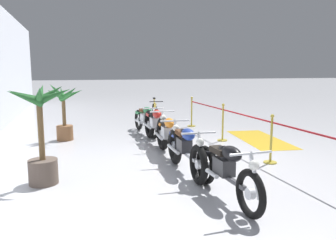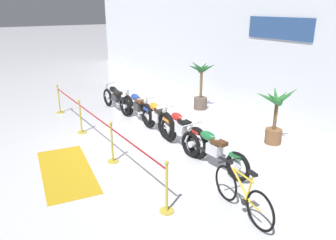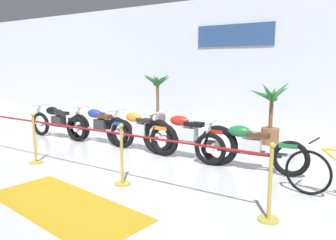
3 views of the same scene
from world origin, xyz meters
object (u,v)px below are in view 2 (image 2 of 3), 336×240
bicycle (242,195)px  stanchion_mid_right (112,148)px  motorcycle_blue_1 (138,108)px  stanchion_far_left (80,111)px  motorcycle_black_0 (116,98)px  motorcycle_red_3 (181,131)px  motorcycle_green_4 (213,150)px  floor_banner (66,171)px  potted_palm_right_of_row (275,116)px  motorcycle_orange_2 (157,118)px  stanchion_mid_left (81,122)px  stanchion_far_right (167,195)px  potted_palm_left_of_row (201,87)px

bicycle → stanchion_mid_right: bearing=-160.8°
motorcycle_blue_1 → stanchion_far_left: stanchion_far_left is taller
motorcycle_black_0 → motorcycle_blue_1: size_ratio=0.94×
motorcycle_red_3 → motorcycle_green_4: motorcycle_red_3 is taller
motorcycle_blue_1 → floor_banner: bearing=-54.1°
potted_palm_right_of_row → floor_banner: (-1.49, -5.36, -0.81)m
stanchion_far_left → floor_banner: bearing=-26.7°
motorcycle_black_0 → motorcycle_orange_2: 2.75m
potted_palm_right_of_row → motorcycle_green_4: bearing=-84.9°
motorcycle_black_0 → motorcycle_orange_2: size_ratio=0.95×
motorcycle_red_3 → motorcycle_green_4: (1.36, -0.03, -0.03)m
motorcycle_orange_2 → stanchion_far_left: size_ratio=0.30×
stanchion_mid_left → stanchion_mid_right: (2.32, 0.00, 0.00)m
bicycle → potted_palm_right_of_row: potted_palm_right_of_row is taller
motorcycle_orange_2 → stanchion_far_right: (3.56, -1.93, -0.11)m
stanchion_mid_left → floor_banner: (2.18, -1.12, -0.35)m
motorcycle_red_3 → potted_palm_right_of_row: (1.15, 2.35, 0.32)m
motorcycle_red_3 → motorcycle_orange_2: bearing=178.5°
motorcycle_black_0 → stanchion_mid_left: bearing=-50.3°
motorcycle_black_0 → stanchion_mid_left: (1.51, -1.82, -0.10)m
potted_palm_left_of_row → stanchion_far_right: size_ratio=1.69×
bicycle → floor_banner: (-3.40, -2.25, -0.38)m
bicycle → stanchion_far_left: 5.74m
motorcycle_blue_1 → motorcycle_green_4: motorcycle_blue_1 is taller
motorcycle_orange_2 → bicycle: (4.34, -0.79, -0.08)m
motorcycle_red_3 → floor_banner: (-0.34, -3.01, -0.48)m
motorcycle_green_4 → potted_palm_right_of_row: 2.42m
bicycle → potted_palm_right_of_row: size_ratio=1.03×
motorcycle_red_3 → stanchion_mid_right: bearing=-95.8°
motorcycle_black_0 → potted_palm_right_of_row: (5.18, 2.43, 0.35)m
motorcycle_blue_1 → stanchion_mid_left: 1.96m
potted_palm_left_of_row → stanchion_far_right: 6.65m
motorcycle_orange_2 → motorcycle_red_3: 1.28m
bicycle → stanchion_mid_left: 5.69m
motorcycle_blue_1 → motorcycle_red_3: (2.57, -0.06, 0.03)m
motorcycle_green_4 → stanchion_far_left: 4.35m
bicycle → motorcycle_blue_1: bearing=171.7°
motorcycle_orange_2 → motorcycle_red_3: (1.28, -0.03, 0.02)m
potted_palm_right_of_row → motorcycle_orange_2: bearing=-136.4°
motorcycle_red_3 → motorcycle_green_4: size_ratio=1.04×
stanchion_far_left → stanchion_mid_left: bearing=-0.0°
motorcycle_orange_2 → bicycle: 4.41m
motorcycle_blue_1 → stanchion_mid_left: stanchion_mid_left is taller
motorcycle_green_4 → stanchion_far_right: stanchion_far_right is taller
stanchion_mid_right → motorcycle_orange_2: bearing=119.5°
potted_palm_right_of_row → bicycle: bearing=-58.5°
potted_palm_right_of_row → stanchion_far_right: (1.13, -4.25, -0.45)m
potted_palm_left_of_row → stanchion_mid_left: size_ratio=1.69×
motorcycle_orange_2 → floor_banner: size_ratio=0.82×
motorcycle_orange_2 → motorcycle_green_4: bearing=-1.5°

